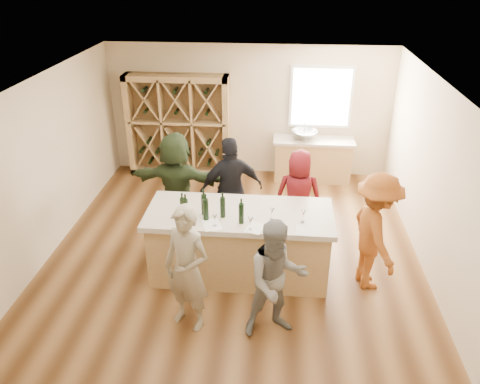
# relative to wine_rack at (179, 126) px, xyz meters

# --- Properties ---
(floor) EXTENTS (6.00, 7.00, 0.10)m
(floor) POSITION_rel_wine_rack_xyz_m (1.50, -3.27, -1.15)
(floor) COLOR brown
(floor) RESTS_ON ground
(ceiling) EXTENTS (6.00, 7.00, 0.10)m
(ceiling) POSITION_rel_wine_rack_xyz_m (1.50, -3.27, 1.75)
(ceiling) COLOR white
(ceiling) RESTS_ON ground
(wall_back) EXTENTS (6.00, 0.10, 2.80)m
(wall_back) POSITION_rel_wine_rack_xyz_m (1.50, 0.28, 0.30)
(wall_back) COLOR beige
(wall_back) RESTS_ON ground
(wall_front) EXTENTS (6.00, 0.10, 2.80)m
(wall_front) POSITION_rel_wine_rack_xyz_m (1.50, -6.82, 0.30)
(wall_front) COLOR beige
(wall_front) RESTS_ON ground
(wall_left) EXTENTS (0.10, 7.00, 2.80)m
(wall_left) POSITION_rel_wine_rack_xyz_m (-1.55, -3.27, 0.30)
(wall_left) COLOR beige
(wall_left) RESTS_ON ground
(wall_right) EXTENTS (0.10, 7.00, 2.80)m
(wall_right) POSITION_rel_wine_rack_xyz_m (4.55, -3.27, 0.30)
(wall_right) COLOR beige
(wall_right) RESTS_ON ground
(window_frame) EXTENTS (1.30, 0.06, 1.30)m
(window_frame) POSITION_rel_wine_rack_xyz_m (3.00, 0.20, 0.65)
(window_frame) COLOR white
(window_frame) RESTS_ON wall_back
(window_pane) EXTENTS (1.18, 0.01, 1.18)m
(window_pane) POSITION_rel_wine_rack_xyz_m (3.00, 0.17, 0.65)
(window_pane) COLOR white
(window_pane) RESTS_ON wall_back
(wine_rack) EXTENTS (2.20, 0.45, 2.20)m
(wine_rack) POSITION_rel_wine_rack_xyz_m (0.00, 0.00, 0.00)
(wine_rack) COLOR tan
(wine_rack) RESTS_ON floor
(back_counter_base) EXTENTS (1.60, 0.58, 0.86)m
(back_counter_base) POSITION_rel_wine_rack_xyz_m (2.90, -0.07, -0.67)
(back_counter_base) COLOR tan
(back_counter_base) RESTS_ON floor
(back_counter_top) EXTENTS (1.70, 0.62, 0.06)m
(back_counter_top) POSITION_rel_wine_rack_xyz_m (2.90, -0.07, -0.21)
(back_counter_top) COLOR #C1B49E
(back_counter_top) RESTS_ON back_counter_base
(sink) EXTENTS (0.54, 0.54, 0.19)m
(sink) POSITION_rel_wine_rack_xyz_m (2.70, -0.07, -0.09)
(sink) COLOR silver
(sink) RESTS_ON back_counter_top
(faucet) EXTENTS (0.02, 0.02, 0.30)m
(faucet) POSITION_rel_wine_rack_xyz_m (2.70, 0.11, -0.03)
(faucet) COLOR silver
(faucet) RESTS_ON back_counter_top
(tasting_counter_base) EXTENTS (2.60, 1.00, 1.00)m
(tasting_counter_base) POSITION_rel_wine_rack_xyz_m (1.64, -3.57, -0.60)
(tasting_counter_base) COLOR tan
(tasting_counter_base) RESTS_ON floor
(tasting_counter_top) EXTENTS (2.72, 1.12, 0.08)m
(tasting_counter_top) POSITION_rel_wine_rack_xyz_m (1.64, -3.57, -0.06)
(tasting_counter_top) COLOR #C1B49E
(tasting_counter_top) RESTS_ON tasting_counter_base
(wine_bottle_a) EXTENTS (0.07, 0.07, 0.28)m
(wine_bottle_a) POSITION_rel_wine_rack_xyz_m (0.84, -3.74, 0.12)
(wine_bottle_a) COLOR black
(wine_bottle_a) RESTS_ON tasting_counter_top
(wine_bottle_b) EXTENTS (0.09, 0.09, 0.28)m
(wine_bottle_b) POSITION_rel_wine_rack_xyz_m (0.89, -3.77, 0.12)
(wine_bottle_b) COLOR black
(wine_bottle_b) RESTS_ON tasting_counter_top
(wine_bottle_c) EXTENTS (0.09, 0.09, 0.31)m
(wine_bottle_c) POSITION_rel_wine_rack_xyz_m (1.14, -3.67, 0.14)
(wine_bottle_c) COLOR black
(wine_bottle_c) RESTS_ON tasting_counter_top
(wine_bottle_d) EXTENTS (0.08, 0.08, 0.32)m
(wine_bottle_d) POSITION_rel_wine_rack_xyz_m (1.18, -3.81, 0.14)
(wine_bottle_d) COLOR black
(wine_bottle_d) RESTS_ON tasting_counter_top
(wine_bottle_e) EXTENTS (0.10, 0.10, 0.30)m
(wine_bottle_e) POSITION_rel_wine_rack_xyz_m (1.41, -3.72, 0.13)
(wine_bottle_e) COLOR black
(wine_bottle_e) RESTS_ON tasting_counter_top
(wine_glass_a) EXTENTS (0.07, 0.07, 0.16)m
(wine_glass_a) POSITION_rel_wine_rack_xyz_m (1.33, -3.98, 0.06)
(wine_glass_a) COLOR white
(wine_glass_a) RESTS_ON tasting_counter_top
(wine_glass_b) EXTENTS (0.08, 0.08, 0.19)m
(wine_glass_b) POSITION_rel_wine_rack_xyz_m (1.83, -4.03, 0.08)
(wine_glass_b) COLOR white
(wine_glass_b) RESTS_ON tasting_counter_top
(wine_glass_d) EXTENTS (0.09, 0.09, 0.18)m
(wine_glass_d) POSITION_rel_wine_rack_xyz_m (2.11, -3.74, 0.07)
(wine_glass_d) COLOR white
(wine_glass_d) RESTS_ON tasting_counter_top
(wine_glass_e) EXTENTS (0.09, 0.09, 0.18)m
(wine_glass_e) POSITION_rel_wine_rack_xyz_m (2.54, -3.77, 0.07)
(wine_glass_e) COLOR white
(wine_glass_e) RESTS_ON tasting_counter_top
(tasting_menu_a) EXTENTS (0.33, 0.38, 0.00)m
(tasting_menu_a) POSITION_rel_wine_rack_xyz_m (1.29, -3.95, -0.02)
(tasting_menu_a) COLOR white
(tasting_menu_a) RESTS_ON tasting_counter_top
(tasting_menu_b) EXTENTS (0.30, 0.36, 0.00)m
(tasting_menu_b) POSITION_rel_wine_rack_xyz_m (1.89, -3.98, -0.02)
(tasting_menu_b) COLOR white
(tasting_menu_b) RESTS_ON tasting_counter_top
(tasting_menu_c) EXTENTS (0.22, 0.29, 0.00)m
(tasting_menu_c) POSITION_rel_wine_rack_xyz_m (2.55, -3.99, -0.02)
(tasting_menu_c) COLOR white
(tasting_menu_c) RESTS_ON tasting_counter_top
(person_near_left) EXTENTS (0.78, 0.69, 1.77)m
(person_near_left) POSITION_rel_wine_rack_xyz_m (1.08, -4.72, -0.22)
(person_near_left) COLOR gray
(person_near_left) RESTS_ON floor
(person_near_right) EXTENTS (0.89, 0.65, 1.65)m
(person_near_right) POSITION_rel_wine_rack_xyz_m (2.21, -4.77, -0.28)
(person_near_right) COLOR slate
(person_near_right) RESTS_ON floor
(person_server) EXTENTS (0.78, 1.25, 1.80)m
(person_server) POSITION_rel_wine_rack_xyz_m (3.58, -3.66, -0.20)
(person_server) COLOR #994C19
(person_server) RESTS_ON floor
(person_far_mid) EXTENTS (1.19, 0.87, 1.82)m
(person_far_mid) POSITION_rel_wine_rack_xyz_m (1.41, -2.53, -0.19)
(person_far_mid) COLOR black
(person_far_mid) RESTS_ON floor
(person_far_right) EXTENTS (0.82, 0.57, 1.60)m
(person_far_right) POSITION_rel_wine_rack_xyz_m (2.53, -2.44, -0.30)
(person_far_right) COLOR #590F14
(person_far_right) RESTS_ON floor
(person_far_left) EXTENTS (1.74, 0.73, 1.84)m
(person_far_left) POSITION_rel_wine_rack_xyz_m (0.47, -2.42, -0.18)
(person_far_left) COLOR #263319
(person_far_left) RESTS_ON floor
(wine_bottle_f) EXTENTS (0.07, 0.07, 0.30)m
(wine_bottle_f) POSITION_rel_wine_rack_xyz_m (1.69, -3.87, 0.13)
(wine_bottle_f) COLOR black
(wine_bottle_f) RESTS_ON tasting_counter_top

